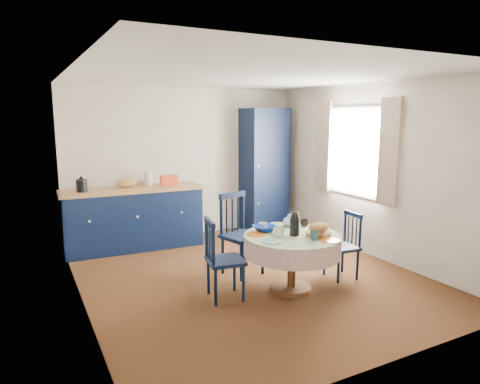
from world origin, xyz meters
The scene contains 17 objects.
floor centered at (0.00, 0.00, 0.00)m, with size 4.50×4.50×0.00m, color black.
ceiling centered at (0.00, 0.00, 2.50)m, with size 4.50×4.50×0.00m, color white.
wall_back centered at (0.00, 2.25, 1.25)m, with size 4.00×0.02×2.50m, color white.
wall_left centered at (-2.00, 0.00, 1.25)m, with size 0.02×4.50×2.50m, color white.
wall_right centered at (2.00, 0.00, 1.25)m, with size 0.02×4.50×2.50m, color white.
window centered at (1.95, 0.30, 1.52)m, with size 0.10×1.74×1.45m.
kitchen_counter centered at (-1.00, 1.90, 0.48)m, with size 2.13×0.74×1.18m.
pantry_cabinet centered at (1.40, 2.00, 1.08)m, with size 0.78×0.58×2.16m.
dining_table centered at (0.23, -0.62, 0.56)m, with size 1.13×1.14×0.95m.
chair_left centered at (-0.59, -0.45, 0.46)m, with size 0.45×0.47×0.92m.
chair_far centered at (-0.04, 0.18, 0.53)m, with size 0.57×0.55×1.05m.
chair_right centered at (1.05, -0.56, 0.42)m, with size 0.38×0.40×0.83m.
mug_a centered at (0.05, -0.61, 0.73)m, with size 0.13×0.13×0.10m, color silver.
mug_b centered at (0.32, -0.90, 0.72)m, with size 0.10×0.10×0.09m, color #2C6068.
mug_c centered at (0.58, -0.36, 0.72)m, with size 0.11×0.11×0.09m, color black.
mug_d centered at (0.02, -0.29, 0.72)m, with size 0.10×0.10×0.10m, color silver.
cobalt_bowl centered at (0.02, -0.32, 0.71)m, with size 0.27×0.27×0.07m, color navy.
Camera 1 is at (-2.52, -4.56, 2.02)m, focal length 32.00 mm.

